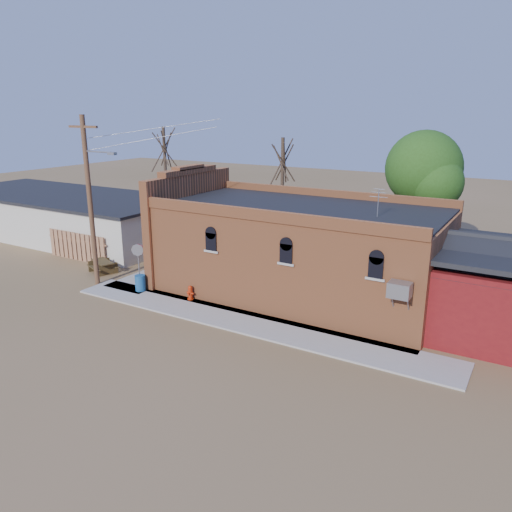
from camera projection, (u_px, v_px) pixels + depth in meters
The scene contains 15 objects.
ground at pixel (206, 323), 22.43m from camera, with size 120.00×120.00×0.00m, color brown.
sidewalk_south at pixel (244, 322), 22.43m from camera, with size 19.00×2.20×0.08m, color #9E9991.
sidewalk_west at pixel (180, 266), 30.46m from camera, with size 2.60×10.00×0.08m, color #9E9991.
brick_bar at pixel (294, 250), 25.52m from camera, with size 16.40×7.97×6.30m.
red_shed at pixel (506, 283), 20.72m from camera, with size 5.40×6.40×4.30m.
storage_building at pixel (65, 214), 37.88m from camera, with size 20.40×8.40×3.17m.
wood_fence at pixel (77, 247), 31.57m from camera, with size 5.20×0.10×1.80m, color #915E41, non-canonical shape.
utility_pole at pixel (90, 198), 26.07m from camera, with size 3.12×0.26×9.00m.
tree_bare_near at pixel (283, 161), 32.97m from camera, with size 2.80×2.80×7.65m.
tree_bare_far at pixel (164, 148), 39.06m from camera, with size 2.80×2.80×8.16m.
tree_leafy at pixel (424, 169), 28.99m from camera, with size 4.40×4.40×8.15m.
fire_hydrant at pixel (190, 293), 24.89m from camera, with size 0.42×0.39×0.73m.
stop_sign at pixel (138, 254), 26.12m from camera, with size 0.59×0.39×2.43m.
trash_barrel at pixel (140, 283), 26.12m from camera, with size 0.54×0.54×0.84m, color navy.
picnic_table at pixel (103, 265), 29.28m from camera, with size 2.04×1.81×0.70m.
Camera 1 is at (12.48, -16.65, 9.18)m, focal length 35.00 mm.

